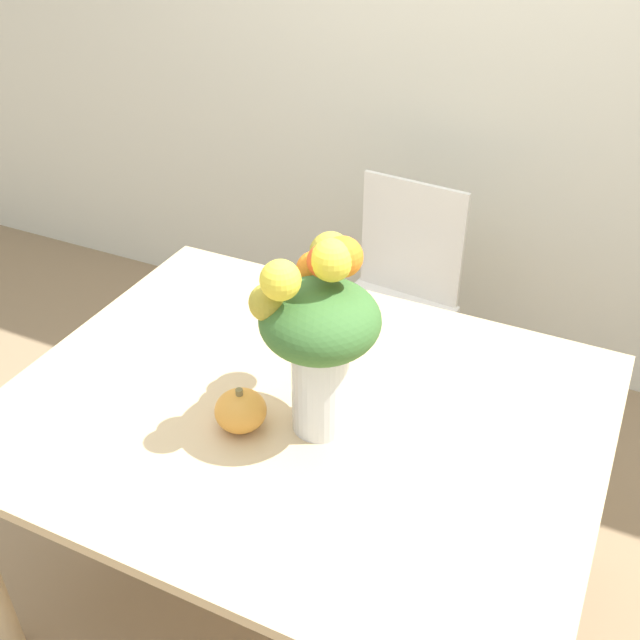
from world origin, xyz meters
TOP-DOWN VIEW (x-y plane):
  - ground_plane at (0.00, 0.00)m, footprint 12.00×12.00m
  - wall_back at (0.00, 1.48)m, footprint 8.00×0.06m
  - dining_table at (0.00, 0.00)m, footprint 1.45×1.14m
  - flower_vase at (0.07, -0.03)m, footprint 0.27×0.34m
  - pumpkin at (-0.09, -0.13)m, footprint 0.12×0.12m
  - dining_chair_near_window at (-0.10, 0.96)m, footprint 0.45×0.45m

SIDE VIEW (x-z plane):
  - ground_plane at x=0.00m, z-range 0.00..0.00m
  - dining_chair_near_window at x=-0.10m, z-range 0.02..0.91m
  - dining_table at x=0.00m, z-range 0.30..1.05m
  - pumpkin at x=-0.09m, z-range 0.75..0.86m
  - flower_vase at x=0.07m, z-range 0.78..1.28m
  - wall_back at x=0.00m, z-range 0.00..2.70m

